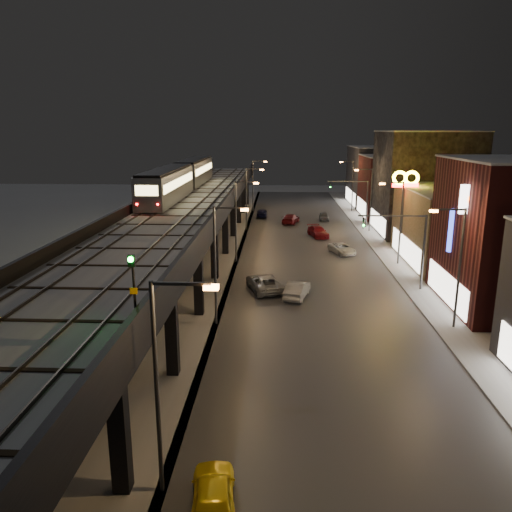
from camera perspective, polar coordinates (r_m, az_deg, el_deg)
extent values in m
plane|color=silver|center=(26.70, -6.58, -18.33)|extent=(220.00, 220.00, 0.00)
cube|color=#46474D|center=(59.04, 6.01, 0.18)|extent=(17.00, 120.00, 0.06)
cube|color=#9FA1A8|center=(60.47, 15.51, 0.11)|extent=(4.00, 120.00, 0.14)
cube|color=#9FA1A8|center=(59.76, -7.02, 0.32)|extent=(11.00, 120.00, 0.06)
cube|color=black|center=(55.73, -7.71, 5.34)|extent=(9.00, 100.00, 1.00)
cube|color=black|center=(21.69, -15.35, -18.93)|extent=(0.70, 0.70, 5.30)
cube|color=black|center=(21.86, -25.27, -12.07)|extent=(8.00, 0.60, 0.50)
cube|color=black|center=(32.56, -22.55, -7.92)|extent=(0.70, 0.70, 5.30)
cube|color=black|center=(30.23, -9.58, -8.69)|extent=(0.70, 0.70, 5.30)
cube|color=black|center=(30.35, -16.64, -3.98)|extent=(8.00, 0.60, 0.50)
cube|color=black|center=(41.28, -16.79, -2.80)|extent=(0.70, 0.70, 5.30)
cube|color=black|center=(39.46, -6.59, -3.05)|extent=(0.70, 0.70, 5.30)
cube|color=black|center=(39.55, -11.99, 0.53)|extent=(8.00, 0.60, 0.50)
cube|color=black|center=(50.47, -13.12, 0.51)|extent=(0.70, 0.70, 5.30)
cube|color=black|center=(48.99, -4.76, 0.43)|extent=(0.70, 0.70, 5.30)
cube|color=black|center=(49.07, -9.12, 3.31)|extent=(8.00, 0.60, 0.50)
cube|color=black|center=(59.92, -10.59, 2.79)|extent=(0.70, 0.70, 5.30)
cube|color=black|center=(58.68, -3.53, 2.77)|extent=(0.70, 0.70, 5.30)
cube|color=black|center=(58.75, -7.17, 5.17)|extent=(8.00, 0.60, 0.50)
cube|color=black|center=(69.52, -8.75, 4.44)|extent=(0.70, 0.70, 5.30)
cube|color=black|center=(68.46, -2.65, 4.44)|extent=(0.70, 0.70, 5.30)
cube|color=black|center=(68.52, -5.78, 6.51)|extent=(8.00, 0.60, 0.50)
cube|color=black|center=(79.23, -7.36, 5.69)|extent=(0.70, 0.70, 5.30)
cube|color=black|center=(78.30, -1.99, 5.69)|extent=(0.70, 0.70, 5.30)
cube|color=black|center=(78.34, -4.72, 7.50)|extent=(8.00, 0.60, 0.50)
cube|color=black|center=(89.00, -6.26, 6.66)|extent=(0.70, 0.70, 5.30)
cube|color=black|center=(88.17, -1.47, 6.67)|extent=(0.70, 0.70, 5.30)
cube|color=black|center=(88.21, -3.90, 8.28)|extent=(8.00, 0.60, 0.50)
cube|color=black|center=(98.81, -5.38, 7.43)|extent=(0.70, 0.70, 5.30)
cube|color=black|center=(98.07, -1.06, 7.44)|extent=(0.70, 0.70, 5.30)
cube|color=black|center=(98.10, -3.25, 8.89)|extent=(8.00, 0.60, 0.50)
cube|color=#B2B7C1|center=(55.64, -7.73, 5.93)|extent=(8.40, 100.00, 0.16)
cube|color=#332D28|center=(56.28, -10.98, 6.06)|extent=(0.08, 98.00, 0.16)
cube|color=#332D28|center=(55.96, -9.54, 6.08)|extent=(0.08, 98.00, 0.16)
cube|color=#332D28|center=(55.40, -6.42, 6.10)|extent=(0.08, 98.00, 0.16)
cube|color=#332D28|center=(55.20, -4.94, 6.11)|extent=(0.08, 98.00, 0.16)
cube|color=black|center=(27.28, -18.87, -3.25)|extent=(7.80, 0.24, 0.06)
cube|color=black|center=(42.11, -11.08, 3.27)|extent=(7.80, 0.24, 0.06)
cube|color=black|center=(57.57, -7.38, 6.33)|extent=(7.80, 0.24, 0.06)
cube|color=black|center=(73.27, -5.24, 8.08)|extent=(7.80, 0.24, 0.06)
cube|color=black|center=(89.07, -3.85, 9.20)|extent=(7.80, 0.24, 0.06)
cube|color=black|center=(54.97, -3.25, 6.43)|extent=(0.30, 100.00, 1.10)
cube|color=black|center=(56.51, -12.11, 6.35)|extent=(0.30, 100.00, 1.10)
cube|color=white|center=(44.42, 20.94, -3.36)|extent=(0.10, 9.60, 2.40)
cube|color=brown|center=(58.69, 22.60, 3.03)|extent=(12.00, 15.00, 8.00)
cube|color=white|center=(57.39, 16.69, 0.85)|extent=(0.10, 12.00, 2.40)
cube|color=#B2B7C1|center=(58.11, 22.99, 6.98)|extent=(12.20, 15.20, 0.16)
cube|color=black|center=(73.35, 18.66, 7.80)|extent=(12.00, 13.00, 14.00)
cube|color=white|center=(72.68, 13.73, 3.78)|extent=(0.10, 10.40, 2.40)
cube|color=#B2B7C1|center=(72.98, 19.11, 13.33)|extent=(12.20, 13.20, 0.16)
cube|color=#52201D|center=(87.03, 16.08, 7.58)|extent=(12.00, 12.00, 10.00)
cube|color=white|center=(86.28, 11.99, 5.49)|extent=(0.10, 9.60, 2.40)
cube|color=#B2B7C1|center=(86.64, 16.31, 10.91)|extent=(12.20, 12.20, 0.16)
cube|color=#302F35|center=(100.59, 14.29, 8.82)|extent=(12.00, 16.00, 11.00)
cube|color=white|center=(99.98, 10.73, 6.72)|extent=(0.10, 12.80, 2.40)
cube|color=#B2B7C1|center=(100.25, 14.48, 11.99)|extent=(12.20, 16.20, 0.16)
cylinder|color=#38383A|center=(20.32, -11.25, -15.00)|extent=(0.18, 0.18, 9.00)
cube|color=#38383A|center=(18.35, -8.57, -3.15)|extent=(2.20, 0.12, 0.12)
cube|color=orange|center=(18.21, -5.15, -3.58)|extent=(0.55, 0.28, 0.18)
cylinder|color=#38383A|center=(36.81, -4.69, -1.28)|extent=(0.18, 0.18, 9.00)
cube|color=#38383A|center=(35.76, -3.08, 5.51)|extent=(2.20, 0.12, 0.12)
cube|color=orange|center=(35.69, -1.31, 5.31)|extent=(0.55, 0.28, 0.18)
cylinder|color=#38383A|center=(38.79, 22.23, -1.50)|extent=(0.18, 0.18, 9.00)
cube|color=#38383A|center=(37.55, 21.27, 4.98)|extent=(2.20, 0.12, 0.12)
cube|color=orange|center=(37.23, 19.65, 4.86)|extent=(0.55, 0.28, 0.18)
cylinder|color=#38383A|center=(54.27, -2.32, 3.83)|extent=(0.18, 0.18, 9.00)
cube|color=#38383A|center=(53.56, -1.18, 8.45)|extent=(2.20, 0.12, 0.12)
cube|color=orange|center=(53.51, 0.00, 8.32)|extent=(0.55, 0.28, 0.18)
cylinder|color=#38383A|center=(55.63, 16.20, 3.53)|extent=(0.18, 0.18, 9.00)
cube|color=#38383A|center=(54.77, 15.39, 8.08)|extent=(2.20, 0.12, 0.12)
cube|color=orange|center=(54.55, 14.24, 8.00)|extent=(0.55, 0.28, 0.18)
cylinder|color=#38383A|center=(71.99, -1.10, 6.43)|extent=(0.18, 0.18, 9.00)
cube|color=#38383A|center=(71.46, -0.22, 9.92)|extent=(2.20, 0.12, 0.12)
cube|color=orange|center=(71.43, 0.67, 9.82)|extent=(0.55, 0.28, 0.18)
cylinder|color=#38383A|center=(73.03, 12.98, 6.18)|extent=(0.18, 0.18, 9.00)
cube|color=#38383A|center=(72.37, 12.31, 9.66)|extent=(2.20, 0.12, 0.12)
cube|color=orange|center=(72.21, 11.43, 9.59)|extent=(0.55, 0.28, 0.18)
cylinder|color=#38383A|center=(89.83, -0.36, 8.00)|extent=(0.18, 0.18, 9.00)
cube|color=#38383A|center=(89.40, 0.35, 10.80)|extent=(2.20, 0.12, 0.12)
cube|color=orange|center=(89.37, 1.07, 10.72)|extent=(0.55, 0.28, 0.18)
cylinder|color=#38383A|center=(90.66, 10.99, 7.80)|extent=(0.18, 0.18, 9.00)
cube|color=#38383A|center=(90.13, 10.42, 10.60)|extent=(2.20, 0.12, 0.12)
cube|color=orange|center=(90.00, 9.71, 10.55)|extent=(0.55, 0.28, 0.18)
cylinder|color=#38383A|center=(47.33, 18.58, 0.28)|extent=(0.20, 0.20, 7.00)
cube|color=#38383A|center=(45.91, 15.31, 4.45)|extent=(6.00, 0.12, 0.12)
imported|color=black|center=(45.51, 12.19, 3.91)|extent=(0.20, 0.16, 1.00)
sphere|color=#0CFF26|center=(45.41, 12.20, 3.57)|extent=(0.18, 0.18, 0.18)
cylinder|color=#38383A|center=(76.09, 12.54, 5.76)|extent=(0.20, 0.20, 7.00)
cube|color=#38383A|center=(75.22, 10.41, 8.38)|extent=(6.00, 0.12, 0.12)
imported|color=black|center=(74.98, 8.48, 8.06)|extent=(0.20, 0.16, 1.00)
sphere|color=#0CFF26|center=(74.85, 8.49, 7.85)|extent=(0.18, 0.18, 0.18)
cube|color=gray|center=(56.75, -10.14, 7.91)|extent=(2.88, 17.36, 3.27)
cube|color=black|center=(56.59, -10.22, 9.68)|extent=(2.58, 16.87, 0.25)
cube|color=#E7D080|center=(57.04, -11.60, 8.33)|extent=(0.05, 15.88, 0.89)
cube|color=#E7D080|center=(56.41, -8.71, 8.39)|extent=(0.05, 15.88, 0.89)
cube|color=gray|center=(75.12, -7.01, 9.54)|extent=(2.88, 17.36, 3.27)
cube|color=black|center=(74.99, -7.06, 10.88)|extent=(2.58, 16.87, 0.25)
cube|color=#E7D080|center=(75.33, -8.13, 9.86)|extent=(0.05, 15.88, 0.89)
cube|color=#E7D080|center=(74.85, -5.91, 9.90)|extent=(0.05, 15.88, 0.89)
cube|color=#E7D080|center=(48.31, -12.41, 7.31)|extent=(2.18, 0.05, 0.99)
sphere|color=#FF0C0C|center=(48.72, -13.47, 5.78)|extent=(0.20, 0.20, 0.20)
sphere|color=#FF0C0C|center=(48.21, -11.19, 5.81)|extent=(0.20, 0.20, 0.20)
cylinder|color=black|center=(21.53, -13.77, -3.36)|extent=(0.11, 0.11, 2.71)
cube|color=black|center=(21.11, -14.04, -0.54)|extent=(0.29, 0.16, 0.50)
sphere|color=#0CFF26|center=(20.98, -14.14, -0.38)|extent=(0.23, 0.23, 0.23)
cube|color=#D59100|center=(21.49, -13.81, -3.90)|extent=(0.32, 0.04, 0.27)
imported|color=yellow|center=(21.28, -4.89, -25.61)|extent=(2.16, 4.37, 1.43)
imported|color=gray|center=(43.76, 4.72, -3.89)|extent=(2.60, 4.67, 1.46)
imported|color=#A4A6AB|center=(45.37, 0.95, -3.15)|extent=(3.95, 5.89, 1.50)
imported|color=maroon|center=(78.24, 3.97, 4.24)|extent=(3.17, 5.37, 1.46)
imported|color=#12153C|center=(83.79, 0.67, 4.92)|extent=(1.67, 4.11, 1.40)
imported|color=silver|center=(59.73, 9.81, 0.78)|extent=(3.36, 4.80, 1.22)
imported|color=maroon|center=(68.66, 7.10, 2.72)|extent=(3.07, 5.18, 1.41)
imported|color=slate|center=(81.34, 7.78, 4.46)|extent=(1.68, 3.83, 1.28)
cylinder|color=#38383A|center=(59.09, 16.39, 3.62)|extent=(0.24, 0.24, 7.99)
cube|color=#FF0C0C|center=(58.49, 16.68, 7.76)|extent=(2.80, 0.25, 0.50)
torus|color=yellow|center=(58.25, 16.11, 8.57)|extent=(1.65, 0.70, 1.62)
torus|color=yellow|center=(58.57, 17.36, 8.51)|extent=(1.65, 0.70, 1.62)
cylinder|color=#38383A|center=(41.53, 23.08, -0.52)|extent=(0.28, 0.28, 9.11)
cube|color=white|center=(40.67, 23.73, 5.95)|extent=(2.19, 0.30, 2.19)
cone|color=#F05411|center=(40.51, 23.82, 5.91)|extent=(1.55, 0.12, 1.55)
cylinder|color=#38383A|center=(44.60, 21.60, -2.20)|extent=(0.28, 0.28, 4.92)
cube|color=blue|center=(43.72, 22.07, 2.76)|extent=(1.57, 0.35, 3.54)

